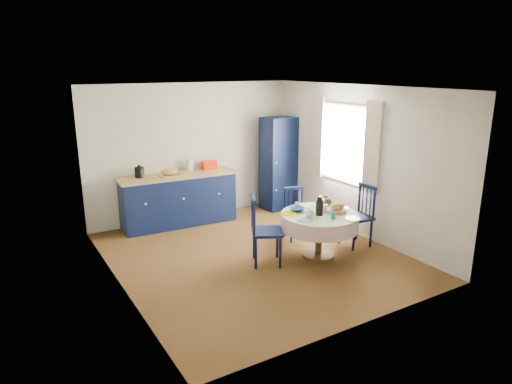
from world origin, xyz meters
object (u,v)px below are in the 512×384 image
Objects in this scene: chair_left at (264,230)px; dining_table at (320,221)px; pantry_cabinet at (279,164)px; mug_b at (333,216)px; chair_right at (358,215)px; mug_c at (328,203)px; cobalt_bowl at (297,209)px; mug_d at (298,205)px; kitchen_counter at (178,198)px; chair_far at (296,213)px; mug_a at (310,214)px.

dining_table is at bearing -78.56° from chair_left.
mug_b is at bearing -112.69° from pantry_cabinet.
pantry_cabinet is 1.60× the size of dining_table.
dining_table is 1.12× the size of chair_left.
chair_right is 0.58m from mug_c.
mug_d is at bearing 48.95° from cobalt_bowl.
chair_right reaches higher than mug_d.
chair_far is (1.41, -1.67, -0.05)m from kitchen_counter.
chair_far reaches higher than mug_b.
mug_c is 0.56m from cobalt_bowl.
chair_right is at bearing -95.37° from pantry_cabinet.
mug_d is 0.39× the size of cobalt_bowl.
mug_c is at bearing -61.72° from chair_far.
mug_a is at bearing -90.61° from chair_left.
mug_c is (0.32, 0.51, 0.00)m from mug_b.
chair_left reaches higher than mug_a.
mug_a is at bearing -93.77° from cobalt_bowl.
dining_table is 8.88× the size of mug_a.
dining_table is 1.34× the size of chair_far.
pantry_cabinet is at bearing 79.33° from chair_far.
mug_d is at bearing 158.37° from mug_c.
mug_a is (-1.09, -0.15, 0.24)m from chair_right.
mug_b is at bearing -85.29° from chair_far.
mug_a is (1.00, -2.57, 0.26)m from kitchen_counter.
chair_left reaches higher than chair_far.
cobalt_bowl is at bearing 112.68° from mug_b.
dining_table is at bearing -50.82° from cobalt_bowl.
kitchen_counter is at bearing 111.21° from mug_a.
pantry_cabinet is at bearing 65.90° from mug_a.
kitchen_counter is 2.45m from cobalt_bowl.
mug_b is 0.70m from mug_d.
dining_table reaches higher than mug_a.
mug_a is 0.33m from mug_b.
mug_c is (-0.52, -2.15, -0.18)m from pantry_cabinet.
kitchen_counter reaches higher than dining_table.
pantry_cabinet is 14.19× the size of mug_a.
dining_table is at bearing -60.70° from kitchen_counter.
mug_b is 0.61m from mug_c.
mug_b is (-0.16, -1.11, 0.30)m from chair_far.
kitchen_counter is 3.20m from chair_right.
chair_left is at bearing -76.89° from kitchen_counter.
kitchen_counter is 16.43× the size of mug_a.
mug_b is at bearing -94.42° from chair_left.
chair_left reaches higher than dining_table.
kitchen_counter is 17.21× the size of mug_c.
mug_b is 1.08× the size of mug_d.
kitchen_counter is 2.30m from chair_left.
pantry_cabinet is 2.21m from mug_d.
chair_far is 6.63× the size of mug_a.
chair_left is 1.01m from mug_b.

